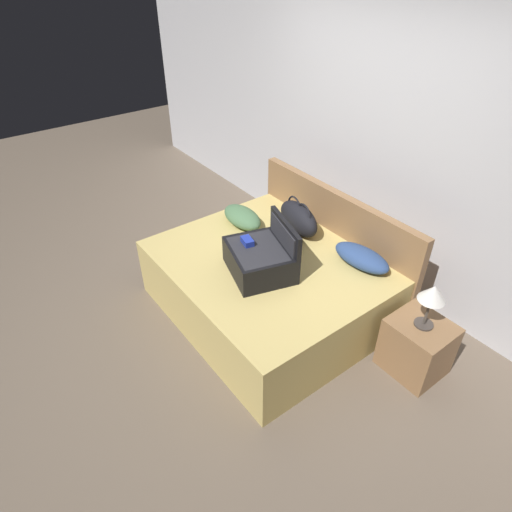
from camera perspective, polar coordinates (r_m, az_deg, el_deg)
name	(u,v)px	position (r m, az deg, el deg)	size (l,w,h in m)	color
ground_plane	(230,329)	(3.90, -3.40, -9.33)	(12.00, 12.00, 0.00)	#6B5B4C
back_wall	(380,142)	(4.16, 15.66, 13.96)	(8.00, 0.10, 2.60)	silver
bed	(266,286)	(3.89, 1.34, -3.93)	(1.86, 1.52, 0.56)	tan
headboard	(333,238)	(4.22, 9.96, 2.34)	(1.90, 0.08, 0.94)	olive
hard_case_large	(261,257)	(3.52, 0.60, -0.19)	(0.64, 0.60, 0.43)	black
duffel_bag	(299,218)	(4.03, 5.51, 4.87)	(0.54, 0.29, 0.33)	black
pillow_near_headboard	(242,217)	(4.16, -1.78, 5.03)	(0.47, 0.26, 0.16)	#4C724C
pillow_center_head	(362,258)	(3.72, 13.45, -0.19)	(0.51, 0.24, 0.15)	navy
nightstand	(417,346)	(3.65, 20.01, -10.91)	(0.44, 0.40, 0.46)	olive
table_lamp	(432,295)	(3.31, 21.80, -4.73)	(0.19, 0.19, 0.37)	#3F3833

